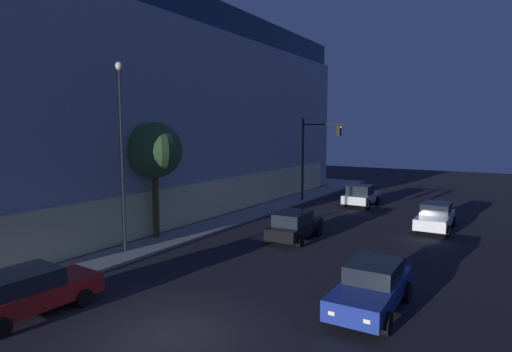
% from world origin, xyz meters
% --- Properties ---
extents(ground_plane, '(120.00, 120.00, 0.00)m').
position_xyz_m(ground_plane, '(0.00, 0.00, 0.00)').
color(ground_plane, black).
extents(modern_building, '(38.11, 26.92, 14.93)m').
position_xyz_m(modern_building, '(15.33, 22.19, 7.41)').
color(modern_building, '#4C4C51').
rests_on(modern_building, ground).
extents(traffic_light_far_corner, '(0.45, 3.88, 6.95)m').
position_xyz_m(traffic_light_far_corner, '(23.62, 5.74, 4.70)').
color(traffic_light_far_corner, black).
rests_on(traffic_light_far_corner, sidewalk_corner).
extents(street_lamp_sidewalk, '(0.44, 0.44, 9.18)m').
position_xyz_m(street_lamp_sidewalk, '(5.10, 7.74, 5.80)').
color(street_lamp_sidewalk, '#5C5C5C').
rests_on(street_lamp_sidewalk, sidewalk_corner).
extents(sidewalk_tree, '(3.09, 3.09, 6.41)m').
position_xyz_m(sidewalk_tree, '(7.98, 8.44, 4.97)').
color(sidewalk_tree, '#4D431E').
rests_on(sidewalk_tree, sidewalk_corner).
extents(car_red, '(4.51, 2.32, 1.53)m').
position_xyz_m(car_red, '(-1.34, 5.08, 0.79)').
color(car_red, maroon).
rests_on(car_red, ground).
extents(car_blue, '(4.72, 2.07, 1.61)m').
position_xyz_m(car_blue, '(5.03, -4.56, 0.83)').
color(car_blue, navy).
rests_on(car_blue, ground).
extents(car_black, '(4.41, 2.08, 1.59)m').
position_xyz_m(car_black, '(11.98, 1.80, 0.81)').
color(car_black, black).
rests_on(car_black, ground).
extents(car_white, '(4.77, 2.07, 1.61)m').
position_xyz_m(car_white, '(18.79, -4.52, 0.81)').
color(car_white, silver).
rests_on(car_white, ground).
extents(car_silver, '(4.11, 2.24, 1.72)m').
position_xyz_m(car_silver, '(24.30, 1.94, 0.86)').
color(car_silver, '#B7BABF').
rests_on(car_silver, ground).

